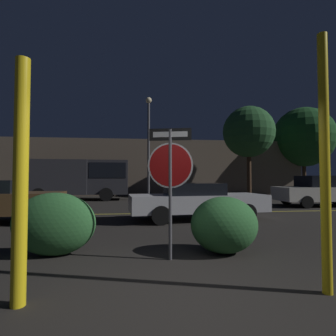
# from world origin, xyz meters

# --- Properties ---
(ground_plane) EXTENTS (260.00, 260.00, 0.00)m
(ground_plane) POSITION_xyz_m (0.00, 0.00, 0.00)
(ground_plane) COLOR black
(road_center_stripe) EXTENTS (43.13, 0.12, 0.01)m
(road_center_stripe) POSITION_xyz_m (0.00, 7.64, 0.00)
(road_center_stripe) COLOR gold
(road_center_stripe) RESTS_ON ground_plane
(stop_sign) EXTENTS (0.81, 0.21, 2.37)m
(stop_sign) POSITION_xyz_m (0.01, 1.53, 1.66)
(stop_sign) COLOR #4C4C51
(stop_sign) RESTS_ON ground_plane
(yellow_pole_left) EXTENTS (0.17, 0.17, 2.88)m
(yellow_pole_left) POSITION_xyz_m (-1.93, 0.05, 1.44)
(yellow_pole_left) COLOR yellow
(yellow_pole_left) RESTS_ON ground_plane
(yellow_pole_right) EXTENTS (0.12, 0.12, 3.36)m
(yellow_pole_right) POSITION_xyz_m (1.82, -0.06, 1.68)
(yellow_pole_right) COLOR yellow
(yellow_pole_right) RESTS_ON ground_plane
(hedge_bush_2) EXTENTS (1.54, 0.75, 1.19)m
(hedge_bush_2) POSITION_xyz_m (-2.14, 2.03, 0.59)
(hedge_bush_2) COLOR #2D6633
(hedge_bush_2) RESTS_ON ground_plane
(hedge_bush_3) EXTENTS (1.31, 1.09, 1.10)m
(hedge_bush_3) POSITION_xyz_m (1.11, 1.82, 0.55)
(hedge_bush_3) COLOR #2D6633
(hedge_bush_3) RESTS_ON ground_plane
(passing_car_3) EXTENTS (4.94, 2.16, 1.28)m
(passing_car_3) POSITION_xyz_m (1.50, 5.91, 0.66)
(passing_car_3) COLOR silver
(passing_car_3) RESTS_ON ground_plane
(passing_car_4) EXTENTS (4.78, 2.02, 1.57)m
(passing_car_4) POSITION_xyz_m (8.90, 9.41, 0.77)
(passing_car_4) COLOR silver
(passing_car_4) RESTS_ON ground_plane
(delivery_truck) EXTENTS (6.70, 2.62, 2.61)m
(delivery_truck) POSITION_xyz_m (-4.35, 14.65, 1.54)
(delivery_truck) COLOR #2D2D33
(delivery_truck) RESTS_ON ground_plane
(street_lamp) EXTENTS (0.40, 0.40, 6.82)m
(street_lamp) POSITION_xyz_m (0.12, 14.09, 4.16)
(street_lamp) COLOR #4C4C51
(street_lamp) RESTS_ON ground_plane
(tree_0) EXTENTS (5.30, 5.30, 7.74)m
(tree_0) POSITION_xyz_m (14.15, 18.59, 5.09)
(tree_0) COLOR #422D1E
(tree_0) RESTS_ON ground_plane
(tree_2) EXTENTS (3.82, 3.82, 6.82)m
(tree_2) POSITION_xyz_m (7.68, 15.53, 4.89)
(tree_2) COLOR #422D1E
(tree_2) RESTS_ON ground_plane
(building_backdrop) EXTENTS (28.56, 4.35, 4.68)m
(building_backdrop) POSITION_xyz_m (-0.46, 20.63, 2.34)
(building_backdrop) COLOR #6B5B4C
(building_backdrop) RESTS_ON ground_plane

